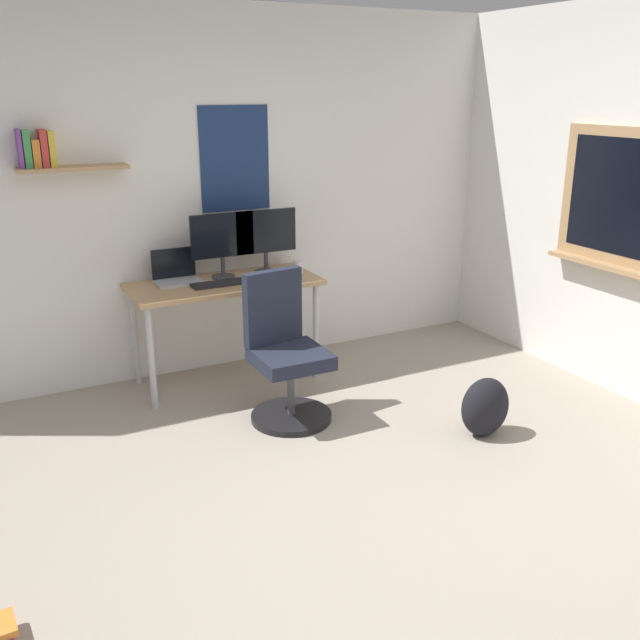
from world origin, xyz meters
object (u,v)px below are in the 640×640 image
at_px(office_chair, 285,357).
at_px(monitor_primary, 222,241).
at_px(desk, 225,293).
at_px(computer_mouse, 256,278).
at_px(keyboard, 219,284).
at_px(laptop, 176,274).
at_px(monitor_secondary, 266,236).
at_px(backpack, 485,407).
at_px(coffee_mug, 298,267).

bearing_deg(office_chair, monitor_primary, 96.62).
distance_m(desk, monitor_primary, 0.37).
bearing_deg(desk, office_chair, -80.04).
xyz_separation_m(monitor_primary, computer_mouse, (0.18, -0.17, -0.25)).
bearing_deg(computer_mouse, monitor_primary, 137.19).
relative_size(office_chair, monitor_primary, 2.05).
height_order(monitor_primary, keyboard, monitor_primary).
height_order(laptop, keyboard, laptop).
xyz_separation_m(monitor_secondary, backpack, (0.74, -1.62, -0.83)).
bearing_deg(laptop, monitor_secondary, -4.17).
distance_m(desk, keyboard, 0.14).
bearing_deg(backpack, desk, 125.87).
height_order(laptop, coffee_mug, laptop).
bearing_deg(monitor_secondary, backpack, -65.43).
bearing_deg(monitor_primary, desk, -109.35).
bearing_deg(backpack, keyboard, 128.83).
relative_size(monitor_primary, backpack, 1.24).
distance_m(monitor_primary, computer_mouse, 0.35).
relative_size(monitor_primary, coffee_mug, 5.04).
relative_size(office_chair, monitor_secondary, 2.05).
distance_m(office_chair, monitor_secondary, 1.06).
distance_m(monitor_primary, backpack, 2.11).
height_order(desk, office_chair, office_chair).
height_order(office_chair, laptop, laptop).
bearing_deg(computer_mouse, office_chair, -97.24).
relative_size(keyboard, backpack, 0.99).
relative_size(monitor_primary, monitor_secondary, 1.00).
bearing_deg(coffee_mug, laptop, 169.07).
height_order(coffee_mug, backpack, coffee_mug).
bearing_deg(office_chair, computer_mouse, 82.76).
height_order(laptop, monitor_primary, monitor_primary).
relative_size(computer_mouse, backpack, 0.28).
bearing_deg(keyboard, laptop, 137.00).
xyz_separation_m(monitor_secondary, coffee_mug, (0.20, -0.12, -0.22)).
height_order(office_chair, keyboard, office_chair).
distance_m(coffee_mug, backpack, 1.71).
bearing_deg(desk, monitor_secondary, 14.52).
bearing_deg(coffee_mug, monitor_primary, 167.45).
xyz_separation_m(desk, backpack, (1.11, -1.53, -0.47)).
bearing_deg(office_chair, coffee_mug, 58.86).
xyz_separation_m(laptop, monitor_primary, (0.33, -0.05, 0.22)).
xyz_separation_m(computer_mouse, backpack, (0.89, -1.46, -0.57)).
bearing_deg(backpack, monitor_secondary, 114.57).
xyz_separation_m(office_chair, backpack, (0.98, -0.79, -0.22)).
distance_m(desk, monitor_secondary, 0.52).
xyz_separation_m(monitor_primary, monitor_secondary, (0.33, 0.00, 0.00)).
relative_size(monitor_secondary, keyboard, 1.25).
xyz_separation_m(office_chair, coffee_mug, (0.43, 0.71, 0.38)).
bearing_deg(monitor_primary, backpack, -56.54).
xyz_separation_m(computer_mouse, coffee_mug, (0.35, 0.05, 0.03)).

